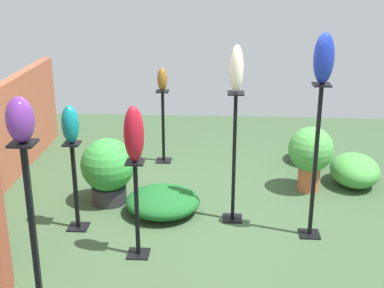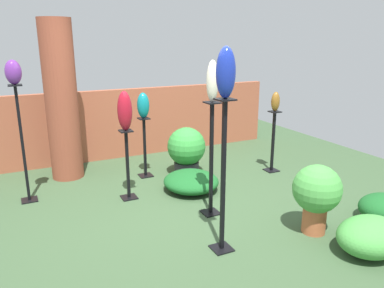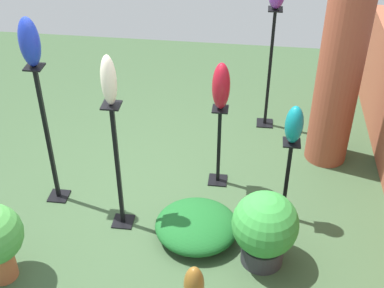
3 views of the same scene
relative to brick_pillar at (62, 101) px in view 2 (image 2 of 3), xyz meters
The scene contains 20 objects.
ground_plane 2.40m from the brick_pillar, 57.65° to the right, with size 8.00×8.00×0.00m, color #385133.
brick_wall_back 1.40m from the brick_pillar, 29.33° to the left, with size 5.60×0.12×1.20m, color #9E5138.
brick_pillar is the anchor object (origin of this frame).
pedestal_cobalt 3.04m from the brick_pillar, 69.23° to the right, with size 0.20×0.20×1.52m.
pedestal_violet 1.03m from the brick_pillar, 130.54° to the right, with size 0.20×0.20×1.51m.
pedestal_teal 1.40m from the brick_pillar, 24.95° to the right, with size 0.20×0.20×0.91m.
pedestal_ivory 2.52m from the brick_pillar, 56.63° to the right, with size 0.20×0.20×1.36m.
pedestal_ruby 1.52m from the brick_pillar, 63.18° to the right, with size 0.20×0.20×0.92m.
pedestal_bronze 3.26m from the brick_pillar, 21.39° to the right, with size 0.20×0.20×0.97m.
art_vase_cobalt 3.07m from the brick_pillar, 69.23° to the right, with size 0.17×0.19×0.46m, color #192D9E.
art_vase_violet 1.04m from the brick_pillar, 130.54° to the right, with size 0.19×0.17×0.29m, color #6B2D8C.
art_vase_teal 1.18m from the brick_pillar, 24.95° to the right, with size 0.18×0.16×0.38m, color #0F727A.
art_vase_ivory 2.50m from the brick_pillar, 56.63° to the right, with size 0.14×0.13×0.46m, color beige.
art_vase_ruby 1.33m from the brick_pillar, 63.18° to the right, with size 0.19×0.18×0.50m, color maroon.
art_vase_bronze 3.18m from the brick_pillar, 21.39° to the right, with size 0.13×0.13×0.30m, color brown.
potted_plant_walkway_edge 3.72m from the brick_pillar, 53.99° to the right, with size 0.52×0.52×0.77m.
potted_plant_mid_right 1.97m from the brick_pillar, 22.44° to the right, with size 0.59×0.59×0.74m.
foliage_bed_east 4.48m from the brick_pillar, 45.09° to the right, with size 0.61×0.53×0.31m, color #195923.
foliage_bed_west 4.33m from the brick_pillar, 56.49° to the right, with size 0.71×0.58×0.37m, color #479942.
foliage_bed_center 2.22m from the brick_pillar, 42.14° to the right, with size 0.76×0.79×0.26m, color #195923.
Camera 2 is at (-1.78, -3.91, 2.04)m, focal length 35.00 mm.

